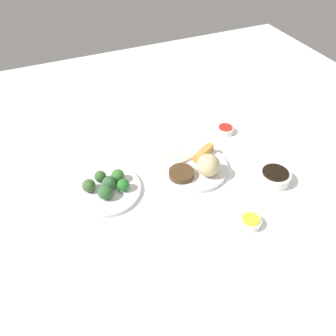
# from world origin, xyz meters

# --- Properties ---
(tabletop) EXTENTS (2.20, 2.20, 0.02)m
(tabletop) POSITION_xyz_m (0.00, 0.00, 0.01)
(tabletop) COLOR white
(tabletop) RESTS_ON ground
(main_plate) EXTENTS (0.25, 0.25, 0.02)m
(main_plate) POSITION_xyz_m (0.03, -0.01, 0.03)
(main_plate) COLOR white
(main_plate) RESTS_ON tabletop
(rice_scoop) EXTENTS (0.08, 0.08, 0.08)m
(rice_scoop) POSITION_xyz_m (-0.03, -0.04, 0.08)
(rice_scoop) COLOR tan
(rice_scoop) RESTS_ON main_plate
(spring_roll) EXTENTS (0.07, 0.10, 0.03)m
(spring_roll) POSITION_xyz_m (0.06, -0.07, 0.05)
(spring_roll) COLOR gold
(spring_roll) RESTS_ON main_plate
(crab_rangoon_wonton) EXTENTS (0.09, 0.09, 0.01)m
(crab_rangoon_wonton) POSITION_xyz_m (0.09, 0.02, 0.04)
(crab_rangoon_wonton) COLOR beige
(crab_rangoon_wonton) RESTS_ON main_plate
(stir_fry_heap) EXTENTS (0.09, 0.09, 0.02)m
(stir_fry_heap) POSITION_xyz_m (0.00, 0.05, 0.05)
(stir_fry_heap) COLOR #47311B
(stir_fry_heap) RESTS_ON main_plate
(broccoli_plate) EXTENTS (0.24, 0.24, 0.01)m
(broccoli_plate) POSITION_xyz_m (0.05, 0.31, 0.03)
(broccoli_plate) COLOR white
(broccoli_plate) RESTS_ON tabletop
(broccoli_floret_0) EXTENTS (0.04, 0.04, 0.04)m
(broccoli_floret_0) POSITION_xyz_m (0.06, 0.36, 0.06)
(broccoli_floret_0) COLOR #3D5F33
(broccoli_floret_0) RESTS_ON broccoli_plate
(broccoli_floret_1) EXTENTS (0.05, 0.05, 0.05)m
(broccoli_floret_1) POSITION_xyz_m (0.04, 0.30, 0.06)
(broccoli_floret_1) COLOR #326036
(broccoli_floret_1) RESTS_ON broccoli_plate
(broccoli_floret_2) EXTENTS (0.04, 0.04, 0.04)m
(broccoli_floret_2) POSITION_xyz_m (0.09, 0.32, 0.05)
(broccoli_floret_2) COLOR #34602B
(broccoli_floret_2) RESTS_ON broccoli_plate
(broccoli_floret_3) EXTENTS (0.04, 0.04, 0.04)m
(broccoli_floret_3) POSITION_xyz_m (0.02, 0.26, 0.05)
(broccoli_floret_3) COLOR #257328
(broccoli_floret_3) RESTS_ON broccoli_plate
(broccoli_floret_4) EXTENTS (0.05, 0.05, 0.05)m
(broccoli_floret_4) POSITION_xyz_m (0.01, 0.32, 0.06)
(broccoli_floret_4) COLOR #305D30
(broccoli_floret_4) RESTS_ON broccoli_plate
(broccoli_floret_5) EXTENTS (0.04, 0.04, 0.04)m
(broccoli_floret_5) POSITION_xyz_m (0.07, 0.26, 0.06)
(broccoli_floret_5) COLOR #36722D
(broccoli_floret_5) RESTS_ON broccoli_plate
(soy_sauce_bowl) EXTENTS (0.11, 0.11, 0.04)m
(soy_sauce_bowl) POSITION_xyz_m (-0.14, -0.24, 0.04)
(soy_sauce_bowl) COLOR white
(soy_sauce_bowl) RESTS_ON tabletop
(soy_sauce_bowl_liquid) EXTENTS (0.09, 0.09, 0.00)m
(soy_sauce_bowl_liquid) POSITION_xyz_m (-0.14, -0.24, 0.06)
(soy_sauce_bowl_liquid) COLOR black
(soy_sauce_bowl_liquid) RESTS_ON soy_sauce_bowl
(sauce_ramekin_sweet_and_sour) EXTENTS (0.07, 0.07, 0.02)m
(sauce_ramekin_sweet_and_sour) POSITION_xyz_m (0.18, -0.22, 0.03)
(sauce_ramekin_sweet_and_sour) COLOR white
(sauce_ramekin_sweet_and_sour) RESTS_ON tabletop
(sauce_ramekin_sweet_and_sour_liquid) EXTENTS (0.05, 0.05, 0.00)m
(sauce_ramekin_sweet_and_sour_liquid) POSITION_xyz_m (0.18, -0.22, 0.05)
(sauce_ramekin_sweet_and_sour_liquid) COLOR red
(sauce_ramekin_sweet_and_sour_liquid) RESTS_ON sauce_ramekin_sweet_and_sour
(sauce_ramekin_hot_mustard) EXTENTS (0.07, 0.07, 0.02)m
(sauce_ramekin_hot_mustard) POSITION_xyz_m (-0.26, -0.05, 0.03)
(sauce_ramekin_hot_mustard) COLOR white
(sauce_ramekin_hot_mustard) RESTS_ON tabletop
(sauce_ramekin_hot_mustard_liquid) EXTENTS (0.05, 0.05, 0.00)m
(sauce_ramekin_hot_mustard_liquid) POSITION_xyz_m (-0.26, -0.05, 0.05)
(sauce_ramekin_hot_mustard_liquid) COLOR yellow
(sauce_ramekin_hot_mustard_liquid) RESTS_ON sauce_ramekin_hot_mustard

